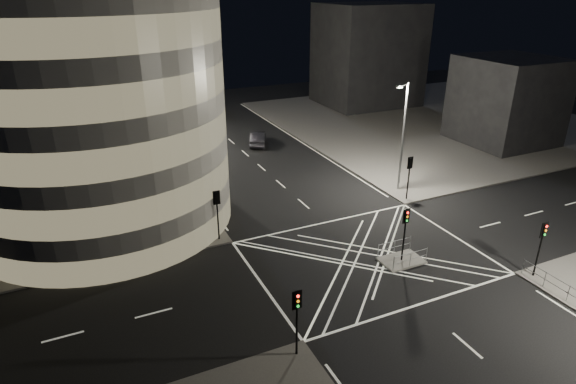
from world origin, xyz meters
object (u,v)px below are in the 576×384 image
traffic_signal_island (405,225)px  street_lamp_left_near (188,153)px  traffic_signal_nl (297,311)px  traffic_signal_fl (217,206)px  traffic_signal_nr (542,239)px  street_lamp_left_far (148,105)px  traffic_signal_fr (409,170)px  street_lamp_right_far (403,134)px  central_island (401,261)px  sedan (258,138)px

traffic_signal_island → street_lamp_left_near: street_lamp_left_near is taller
traffic_signal_nl → street_lamp_left_near: street_lamp_left_near is taller
street_lamp_left_near → traffic_signal_fl: bearing=-83.0°
traffic_signal_fl → traffic_signal_nr: (17.60, -13.60, 0.00)m
traffic_signal_nl → street_lamp_left_far: bearing=91.0°
traffic_signal_fr → street_lamp_right_far: (0.64, 2.20, 2.63)m
central_island → traffic_signal_nl: size_ratio=0.75×
traffic_signal_fr → traffic_signal_island: 10.73m
traffic_signal_fl → traffic_signal_fr: same height
traffic_signal_fr → street_lamp_left_far: street_lamp_left_far is taller
traffic_signal_fl → sedan: bearing=61.2°
traffic_signal_nr → traffic_signal_fl: bearing=142.3°
traffic_signal_fr → sedan: traffic_signal_fr is taller
traffic_signal_island → traffic_signal_nr: bearing=-37.9°
street_lamp_right_far → street_lamp_left_near: bearing=171.0°
traffic_signal_fr → street_lamp_right_far: 3.48m
traffic_signal_nl → traffic_signal_fl: bearing=90.0°
traffic_signal_fl → street_lamp_right_far: (18.24, 2.20, 2.63)m
street_lamp_left_far → sedan: (11.99, -2.55, -4.72)m
street_lamp_left_far → traffic_signal_fr: bearing=-51.8°
traffic_signal_nl → sedan: (11.35, 34.25, -2.09)m
traffic_signal_nl → traffic_signal_fr: (17.60, 13.60, 0.00)m
traffic_signal_fl → street_lamp_right_far: 18.55m
central_island → traffic_signal_nl: traffic_signal_nl is taller
street_lamp_left_near → street_lamp_left_far: same height
central_island → traffic_signal_fl: size_ratio=0.75×
traffic_signal_fl → street_lamp_left_far: street_lamp_left_far is taller
traffic_signal_fr → street_lamp_left_far: (-18.24, 23.20, 2.63)m
traffic_signal_nl → street_lamp_left_far: size_ratio=0.40×
central_island → traffic_signal_fr: (6.80, 8.30, 2.84)m
traffic_signal_fr → street_lamp_left_far: 29.63m
street_lamp_right_far → sedan: bearing=110.5°
street_lamp_right_far → traffic_signal_fr: bearing=-106.1°
street_lamp_left_far → street_lamp_right_far: bearing=-48.1°
street_lamp_left_near → central_island: bearing=-49.7°
traffic_signal_nr → traffic_signal_island: 8.62m
traffic_signal_nl → street_lamp_left_near: size_ratio=0.40×
central_island → traffic_signal_fr: bearing=50.7°
traffic_signal_fr → sedan: 21.68m
central_island → traffic_signal_island: traffic_signal_island is taller
street_lamp_left_far → traffic_signal_island: bearing=-70.0°
traffic_signal_fr → traffic_signal_nl: bearing=-142.3°
street_lamp_left_far → street_lamp_right_far: same height
central_island → traffic_signal_island: bearing=0.0°
traffic_signal_nr → street_lamp_left_far: street_lamp_left_far is taller
traffic_signal_nr → street_lamp_left_far: size_ratio=0.40×
traffic_signal_nl → traffic_signal_island: size_ratio=1.00×
traffic_signal_nl → traffic_signal_nr: bearing=0.0°
sedan → traffic_signal_nl: bearing=95.5°
traffic_signal_nr → street_lamp_right_far: size_ratio=0.40×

